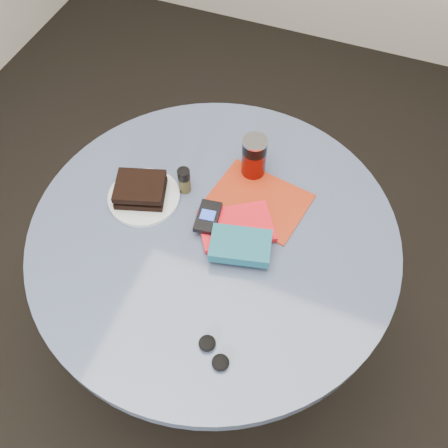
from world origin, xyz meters
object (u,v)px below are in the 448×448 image
(sandwich, at_px, (140,190))
(magazine, at_px, (259,200))
(mp3_player, at_px, (208,217))
(table, at_px, (215,261))
(pepper_grinder, at_px, (184,180))
(soda_can, at_px, (254,157))
(headphones, at_px, (214,353))
(red_book, at_px, (236,226))
(plate, at_px, (144,197))
(novel, at_px, (240,246))

(sandwich, height_order, magazine, sandwich)
(sandwich, xyz_separation_m, mp3_player, (0.21, -0.01, -0.01))
(table, bearing_deg, sandwich, 171.98)
(sandwich, distance_m, pepper_grinder, 0.12)
(soda_can, xyz_separation_m, magazine, (0.05, -0.09, -0.06))
(pepper_grinder, height_order, headphones, pepper_grinder)
(magazine, xyz_separation_m, red_book, (-0.03, -0.11, 0.01))
(plate, relative_size, red_book, 1.04)
(plate, height_order, novel, novel)
(sandwich, bearing_deg, table, -8.02)
(headphones, bearing_deg, plate, 135.18)
(soda_can, relative_size, novel, 0.85)
(red_book, xyz_separation_m, headphones, (0.07, -0.34, -0.00))
(sandwich, relative_size, pepper_grinder, 1.97)
(table, distance_m, pepper_grinder, 0.26)
(magazine, relative_size, red_book, 1.35)
(pepper_grinder, bearing_deg, red_book, -22.05)
(table, relative_size, plate, 4.97)
(novel, bearing_deg, table, 144.12)
(mp3_player, bearing_deg, sandwich, 176.34)
(magazine, bearing_deg, novel, -76.62)
(novel, bearing_deg, sandwich, 154.58)
(plate, bearing_deg, magazine, 19.72)
(sandwich, bearing_deg, soda_can, 37.69)
(sandwich, distance_m, magazine, 0.33)
(magazine, xyz_separation_m, novel, (0.01, -0.18, 0.03))
(sandwich, height_order, mp3_player, sandwich)
(sandwich, height_order, headphones, sandwich)
(pepper_grinder, distance_m, headphones, 0.49)
(soda_can, height_order, mp3_player, soda_can)
(red_book, bearing_deg, sandwich, 146.56)
(plate, height_order, pepper_grinder, pepper_grinder)
(magazine, bearing_deg, mp3_player, -120.26)
(sandwich, distance_m, headphones, 0.50)
(headphones, bearing_deg, red_book, 101.94)
(table, xyz_separation_m, plate, (-0.22, 0.03, 0.17))
(table, bearing_deg, pepper_grinder, 141.44)
(table, xyz_separation_m, novel, (0.09, -0.04, 0.20))
(pepper_grinder, relative_size, novel, 0.53)
(plate, relative_size, pepper_grinder, 2.46)
(table, xyz_separation_m, sandwich, (-0.23, 0.03, 0.20))
(sandwich, distance_m, mp3_player, 0.21)
(soda_can, distance_m, novel, 0.28)
(novel, bearing_deg, red_book, 105.22)
(table, height_order, pepper_grinder, pepper_grinder)
(magazine, height_order, headphones, headphones)
(plate, relative_size, magazine, 0.77)
(red_book, bearing_deg, magazine, 44.52)
(pepper_grinder, xyz_separation_m, magazine, (0.21, 0.04, -0.04))
(plate, bearing_deg, pepper_grinder, 36.49)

